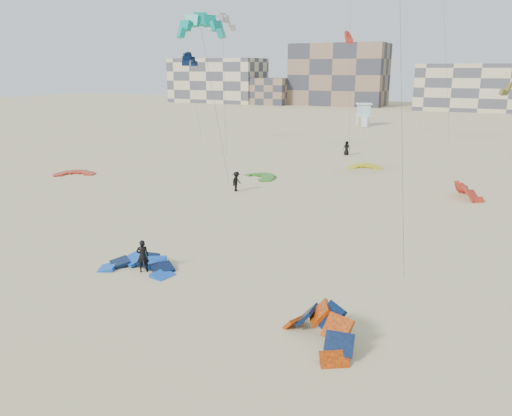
% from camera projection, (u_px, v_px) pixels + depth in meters
% --- Properties ---
extents(ground, '(320.00, 320.00, 0.00)m').
position_uv_depth(ground, '(128.00, 295.00, 24.42)').
color(ground, '#C6B585').
rests_on(ground, ground).
extents(kite_ground_blue, '(4.49, 4.69, 1.80)m').
position_uv_depth(kite_ground_blue, '(139.00, 269.00, 27.51)').
color(kite_ground_blue, blue).
rests_on(kite_ground_blue, ground).
extents(kite_ground_orange, '(5.26, 5.26, 3.78)m').
position_uv_depth(kite_ground_orange, '(319.00, 343.00, 20.14)').
color(kite_ground_orange, '#FF4704').
rests_on(kite_ground_orange, ground).
extents(kite_ground_red, '(5.32, 5.37, 0.68)m').
position_uv_depth(kite_ground_red, '(75.00, 174.00, 52.29)').
color(kite_ground_red, red).
rests_on(kite_ground_red, ground).
extents(kite_ground_green, '(5.24, 5.28, 0.98)m').
position_uv_depth(kite_ground_green, '(261.00, 178.00, 50.70)').
color(kite_ground_green, '#428E24').
rests_on(kite_ground_green, ground).
extents(kite_ground_red_far, '(4.94, 4.92, 3.85)m').
position_uv_depth(kite_ground_red_far, '(468.00, 198.00, 42.85)').
color(kite_ground_red_far, red).
rests_on(kite_ground_red_far, ground).
extents(kite_ground_yellow, '(4.06, 4.23, 1.36)m').
position_uv_depth(kite_ground_yellow, '(365.00, 168.00, 55.59)').
color(kite_ground_yellow, yellow).
rests_on(kite_ground_yellow, ground).
extents(kitesurfer_main, '(0.79, 0.74, 1.82)m').
position_uv_depth(kitesurfer_main, '(143.00, 256.00, 26.96)').
color(kitesurfer_main, black).
rests_on(kitesurfer_main, ground).
extents(kitesurfer_c, '(0.77, 1.21, 1.80)m').
position_uv_depth(kitesurfer_c, '(236.00, 181.00, 44.89)').
color(kitesurfer_c, black).
rests_on(kitesurfer_c, ground).
extents(kitesurfer_e, '(1.04, 0.88, 1.80)m').
position_uv_depth(kitesurfer_e, '(347.00, 148.00, 63.83)').
color(kitesurfer_e, black).
rests_on(kitesurfer_e, ground).
extents(kite_fly_teal_a, '(4.95, 4.99, 14.13)m').
position_uv_depth(kite_fly_teal_a, '(201.00, 28.00, 38.54)').
color(kite_fly_teal_a, '#069F8A').
rests_on(kite_fly_teal_a, ground).
extents(kite_fly_grey, '(4.42, 5.78, 15.82)m').
position_uv_depth(kite_fly_grey, '(223.00, 24.00, 57.21)').
color(kite_fly_grey, silver).
rests_on(kite_fly_grey, ground).
extents(kite_fly_navy, '(5.45, 4.88, 11.98)m').
position_uv_depth(kite_fly_navy, '(189.00, 61.00, 70.44)').
color(kite_fly_navy, '#061B3B').
rests_on(kite_fly_navy, ground).
extents(kite_fly_red, '(4.52, 4.81, 15.35)m').
position_uv_depth(kite_fly_red, '(349.00, 38.00, 72.79)').
color(kite_fly_red, red).
rests_on(kite_fly_red, ground).
extents(lifeguard_tower_far, '(3.79, 6.26, 4.26)m').
position_uv_depth(lifeguard_tower_far, '(363.00, 114.00, 97.32)').
color(lifeguard_tower_far, white).
rests_on(lifeguard_tower_far, ground).
extents(condo_west_a, '(30.00, 15.00, 14.00)m').
position_uv_depth(condo_west_a, '(218.00, 81.00, 164.63)').
color(condo_west_a, beige).
rests_on(condo_west_a, ground).
extents(condo_west_b, '(28.00, 14.00, 18.00)m').
position_uv_depth(condo_west_b, '(339.00, 75.00, 150.77)').
color(condo_west_b, '#886B52').
rests_on(condo_west_b, ground).
extents(condo_mid, '(32.00, 16.00, 12.00)m').
position_uv_depth(condo_mid, '(481.00, 87.00, 131.32)').
color(condo_mid, beige).
rests_on(condo_mid, ground).
extents(condo_fill_left, '(12.00, 10.00, 8.00)m').
position_uv_depth(condo_fill_left, '(270.00, 91.00, 155.30)').
color(condo_fill_left, '#886B52').
rests_on(condo_fill_left, ground).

